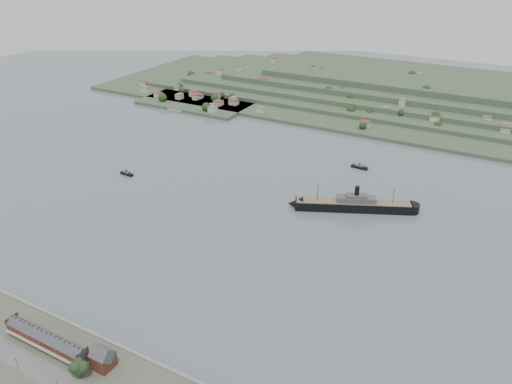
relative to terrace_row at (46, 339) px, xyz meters
The scene contains 10 objects.
ground 168.46m from the terrace_row, 86.59° to the left, with size 1400.00×1400.00×0.00m, color slate.
near_shore 22.02m from the terrace_row, 61.90° to the right, with size 220.00×80.00×2.60m.
terrace_row is the anchor object (origin of this frame).
gabled_building 37.74m from the terrace_row, ahead, with size 10.40×10.18×14.09m.
far_peninsula 562.42m from the terrace_row, 86.14° to the left, with size 760.00×309.00×30.00m.
steamship 248.32m from the terrace_row, 68.23° to the left, with size 101.65×53.97×25.95m.
tugboat 226.13m from the terrace_row, 121.15° to the left, with size 14.20×4.50×6.31m.
ferry_west 431.99m from the terrace_row, 115.41° to the left, with size 15.78×6.33×5.75m.
ferry_east 323.65m from the terrace_row, 77.05° to the left, with size 16.91×5.59×6.25m.
fig_tree 32.80m from the terrace_row, 12.66° to the right, with size 9.93×8.60×11.08m.
Camera 1 is at (188.61, -292.54, 201.40)m, focal length 35.00 mm.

